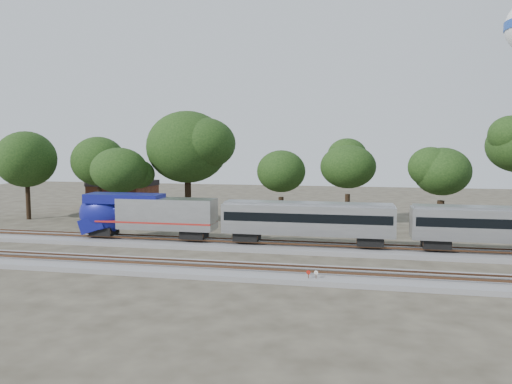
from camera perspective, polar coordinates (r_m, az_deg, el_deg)
ground at (r=43.98m, az=-0.67°, el=-7.99°), size 160.00×160.00×0.00m
track_far at (r=49.68m, az=0.79°, el=-6.17°), size 160.00×5.00×0.73m
track_near at (r=40.15m, az=-1.89°, el=-9.01°), size 160.00×5.00×0.73m
switch_stand_red at (r=37.46m, az=6.01°, el=-9.43°), size 0.31×0.12×1.00m
switch_stand_white at (r=37.51m, az=6.88°, el=-9.43°), size 0.30×0.14×0.99m
switch_lever at (r=37.20m, az=7.47°, el=-10.33°), size 0.57×0.44×0.30m
brick_building at (r=81.64m, az=-14.97°, el=-0.27°), size 10.25×7.88×4.52m
tree_0 at (r=74.32m, az=-24.77°, el=3.40°), size 8.32×8.32×11.73m
tree_1 at (r=72.50m, az=-17.56°, el=3.35°), size 7.99×7.99×11.26m
tree_2 at (r=63.94m, az=-15.37°, el=2.38°), size 7.12×7.12×10.04m
tree_3 at (r=65.65m, az=-7.85°, el=5.10°), size 10.01×10.01×14.12m
tree_4 at (r=61.40m, az=2.90°, el=2.36°), size 7.02×7.02×9.90m
tree_5 at (r=63.28m, az=10.47°, el=2.84°), size 7.55×7.55×10.64m
tree_6 at (r=60.01m, az=20.47°, el=2.19°), size 7.28×7.28×10.26m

